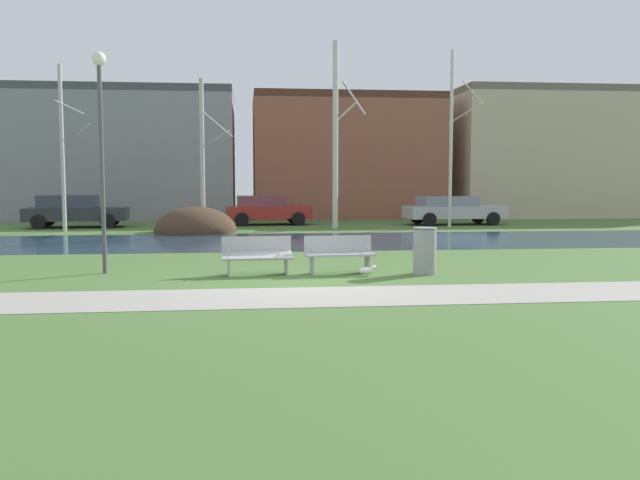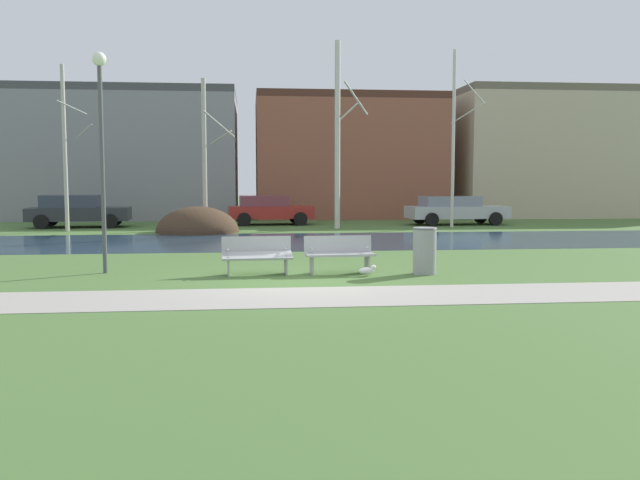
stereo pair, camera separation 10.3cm
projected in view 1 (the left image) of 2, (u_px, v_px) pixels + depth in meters
ground_plane at (279, 239)px, 24.24m from camera, size 120.00×120.00×0.00m
paved_path_strip at (312, 297)px, 12.35m from camera, size 60.00×2.13×0.01m
river_band at (280, 241)px, 23.43m from camera, size 80.00×6.83×0.01m
soil_mound at (196, 232)px, 27.47m from camera, size 3.41×3.29×2.15m
bench_left at (257, 254)px, 15.19m from camera, size 1.63×0.65×0.87m
bench_right at (339, 253)px, 15.40m from camera, size 1.63×0.65×0.87m
trash_bin at (425, 250)px, 15.32m from camera, size 0.56×0.56×1.08m
seagull at (368, 270)px, 15.00m from camera, size 0.43×0.16×0.26m
streetlamp at (101, 125)px, 15.17m from camera, size 0.32×0.32×5.07m
birch_far_left at (63, 147)px, 27.57m from camera, size 1.28×2.15×6.91m
birch_left at (203, 153)px, 28.82m from camera, size 1.44×2.54×6.52m
birch_center_left at (336, 134)px, 29.30m from camera, size 1.46×2.29×8.22m
birch_center at (452, 137)px, 30.00m from camera, size 1.46×2.71×7.96m
parked_van_nearest_dark at (74, 210)px, 30.18m from camera, size 4.55×2.33×1.48m
parked_sedan_second_red at (266, 209)px, 31.97m from camera, size 4.14×2.24×1.41m
parked_hatch_third_silver at (453, 209)px, 32.00m from camera, size 4.90×2.22×1.38m
building_grey_warehouse at (127, 155)px, 38.18m from camera, size 12.23×8.63×7.11m
building_brick_low at (343, 158)px, 39.29m from camera, size 10.58×7.72×6.93m
building_beige_block at (570, 155)px, 40.93m from camera, size 15.68×8.70×7.41m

